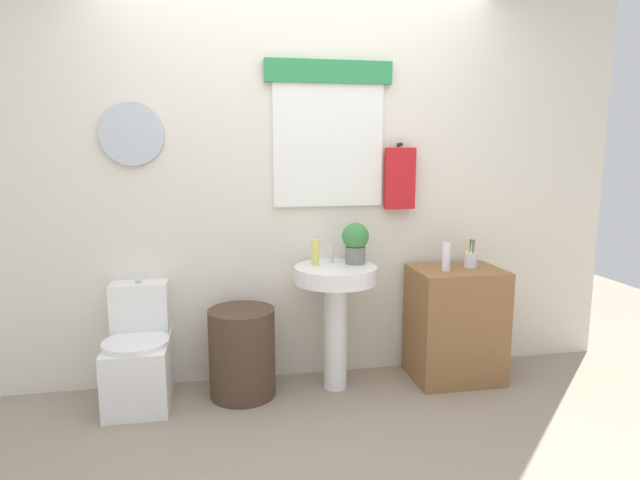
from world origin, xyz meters
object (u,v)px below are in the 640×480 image
object	(u,v)px
potted_plant	(355,241)
wooden_cabinet	(455,324)
soap_bottle	(315,253)
toothbrush_cup	(471,259)
pedestal_sink	(336,297)
toilet	(139,357)
lotion_bottle	(446,257)
laundry_hamper	(242,352)

from	to	relation	value
potted_plant	wooden_cabinet	bearing A→B (deg)	-5.13
soap_bottle	toothbrush_cup	bearing A→B (deg)	-1.67
pedestal_sink	toothbrush_cup	distance (m)	0.93
toilet	wooden_cabinet	size ratio (longest dim) A/B	0.97
potted_plant	toothbrush_cup	size ratio (longest dim) A/B	1.41
soap_bottle	toothbrush_cup	world-z (taller)	soap_bottle
toilet	wooden_cabinet	world-z (taller)	wooden_cabinet
pedestal_sink	lotion_bottle	world-z (taller)	lotion_bottle
laundry_hamper	toilet	bearing A→B (deg)	176.94
laundry_hamper	toothbrush_cup	world-z (taller)	toothbrush_cup
wooden_cabinet	soap_bottle	size ratio (longest dim) A/B	4.60
pedestal_sink	soap_bottle	bearing A→B (deg)	157.38
laundry_hamper	potted_plant	world-z (taller)	potted_plant
toilet	soap_bottle	size ratio (longest dim) A/B	4.46
toilet	wooden_cabinet	bearing A→B (deg)	-0.93
wooden_cabinet	toothbrush_cup	xyz separation A→B (m)	(0.10, 0.02, 0.43)
soap_bottle	laundry_hamper	bearing A→B (deg)	-173.88
toilet	toothbrush_cup	world-z (taller)	toothbrush_cup
lotion_bottle	soap_bottle	bearing A→B (deg)	173.81
wooden_cabinet	toilet	bearing A→B (deg)	179.07
pedestal_sink	lotion_bottle	distance (m)	0.75
potted_plant	toothbrush_cup	bearing A→B (deg)	-2.98
toilet	soap_bottle	distance (m)	1.23
toilet	laundry_hamper	xyz separation A→B (m)	(0.61, -0.03, -0.00)
laundry_hamper	toothbrush_cup	size ratio (longest dim) A/B	2.96
laundry_hamper	soap_bottle	world-z (taller)	soap_bottle
pedestal_sink	potted_plant	xyz separation A→B (m)	(0.14, 0.06, 0.34)
pedestal_sink	soap_bottle	distance (m)	0.31
pedestal_sink	wooden_cabinet	world-z (taller)	pedestal_sink
laundry_hamper	wooden_cabinet	bearing A→B (deg)	0.00
lotion_bottle	toothbrush_cup	xyz separation A→B (m)	(0.20, 0.06, -0.03)
laundry_hamper	lotion_bottle	size ratio (longest dim) A/B	3.08
toilet	soap_bottle	bearing A→B (deg)	0.92
wooden_cabinet	soap_bottle	distance (m)	1.06
toilet	laundry_hamper	world-z (taller)	toilet
pedestal_sink	wooden_cabinet	xyz separation A→B (m)	(0.81, 0.00, -0.22)
potted_plant	laundry_hamper	bearing A→B (deg)	-175.28
lotion_bottle	laundry_hamper	bearing A→B (deg)	178.23
wooden_cabinet	lotion_bottle	world-z (taller)	lotion_bottle
soap_bottle	lotion_bottle	distance (m)	0.84
toilet	potted_plant	distance (m)	1.49
potted_plant	soap_bottle	bearing A→B (deg)	-177.80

